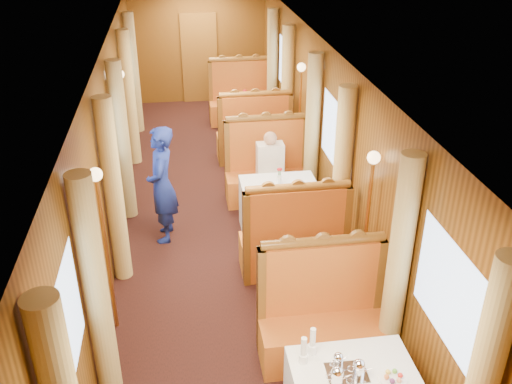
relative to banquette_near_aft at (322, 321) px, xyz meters
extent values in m
cube|color=brown|center=(-0.75, 8.46, 0.58)|extent=(0.80, 0.04, 2.00)
cube|color=#AA3712|center=(0.00, -0.06, -0.20)|extent=(1.30, 0.55, 0.45)
cube|color=#AA3712|center=(0.00, 0.15, 0.43)|extent=(1.30, 0.12, 0.80)
cylinder|color=brown|center=(0.00, 0.15, 0.87)|extent=(1.23, 0.10, 0.10)
cube|color=white|center=(0.00, 2.49, -0.05)|extent=(1.05, 0.72, 0.75)
cube|color=#AA3712|center=(0.00, 1.54, -0.20)|extent=(1.30, 0.55, 0.45)
cube|color=#AA3712|center=(0.00, 1.32, 0.43)|extent=(1.30, 0.12, 0.80)
cylinder|color=brown|center=(0.00, 1.32, 0.87)|extent=(1.23, 0.10, 0.10)
cube|color=#AA3712|center=(0.00, 3.44, -0.20)|extent=(1.30, 0.55, 0.45)
cube|color=#AA3712|center=(0.00, 3.65, 0.43)|extent=(1.30, 0.12, 0.80)
cylinder|color=brown|center=(0.00, 3.65, 0.87)|extent=(1.23, 0.10, 0.10)
cube|color=white|center=(0.00, 5.99, -0.05)|extent=(1.05, 0.72, 0.75)
cube|color=#AA3712|center=(0.00, 5.04, -0.20)|extent=(1.30, 0.55, 0.45)
cube|color=#AA3712|center=(0.00, 4.82, 0.43)|extent=(1.30, 0.12, 0.80)
cylinder|color=brown|center=(0.00, 4.82, 0.87)|extent=(1.23, 0.10, 0.10)
cube|color=#AA3712|center=(0.00, 6.94, -0.20)|extent=(1.30, 0.55, 0.45)
cube|color=#AA3712|center=(0.00, 7.15, 0.43)|extent=(1.30, 0.12, 0.80)
cylinder|color=brown|center=(0.00, 7.15, 0.87)|extent=(1.23, 0.10, 0.10)
cube|color=silver|center=(-0.07, -1.05, 0.33)|extent=(0.35, 0.27, 0.01)
cylinder|color=white|center=(0.29, -1.16, 0.33)|extent=(0.23, 0.23, 0.01)
cylinder|color=white|center=(-0.40, -0.87, 0.37)|extent=(0.08, 0.08, 0.08)
cylinder|color=white|center=(-0.40, -0.87, 0.50)|extent=(0.05, 0.05, 0.18)
cylinder|color=white|center=(-0.30, -0.77, 0.37)|extent=(0.08, 0.08, 0.08)
cylinder|color=white|center=(-0.30, -0.77, 0.50)|extent=(0.05, 0.05, 0.18)
cylinder|color=silver|center=(0.00, 2.46, 0.40)|extent=(0.06, 0.06, 0.14)
cylinder|color=silver|center=(-0.03, 5.99, 0.40)|extent=(0.06, 0.06, 0.14)
cylinder|color=tan|center=(-2.13, -0.23, 0.75)|extent=(0.22, 0.22, 2.35)
cylinder|color=tan|center=(0.63, -0.23, 0.75)|extent=(0.22, 0.22, 2.35)
cylinder|color=tan|center=(-2.13, 1.71, 0.75)|extent=(0.22, 0.22, 2.35)
cylinder|color=tan|center=(-2.13, 3.27, 0.75)|extent=(0.22, 0.22, 2.35)
cylinder|color=tan|center=(0.63, 1.71, 0.75)|extent=(0.22, 0.22, 2.35)
cylinder|color=tan|center=(0.63, 3.27, 0.75)|extent=(0.22, 0.22, 2.35)
cylinder|color=tan|center=(-2.13, 5.21, 0.75)|extent=(0.22, 0.22, 2.35)
cylinder|color=tan|center=(-2.13, 6.77, 0.75)|extent=(0.22, 0.22, 2.35)
cylinder|color=tan|center=(0.63, 5.21, 0.75)|extent=(0.22, 0.22, 2.35)
cylinder|color=tan|center=(0.63, 6.77, 0.75)|extent=(0.22, 0.22, 2.35)
cylinder|color=#BF8C3F|center=(-2.15, 0.74, 0.50)|extent=(0.04, 0.04, 1.85)
sphere|color=#FFD18C|center=(-2.15, 0.74, 1.46)|extent=(0.14, 0.14, 0.14)
cylinder|color=#BF8C3F|center=(0.65, 0.74, 0.50)|extent=(0.04, 0.04, 1.85)
sphere|color=#FFD18C|center=(0.65, 0.74, 1.46)|extent=(0.14, 0.14, 0.14)
cylinder|color=#BF8C3F|center=(-2.15, 4.24, 0.50)|extent=(0.04, 0.04, 1.85)
sphere|color=#FFD18C|center=(-2.15, 4.24, 1.46)|extent=(0.14, 0.14, 0.14)
cylinder|color=#BF8C3F|center=(0.65, 4.24, 0.50)|extent=(0.04, 0.04, 1.85)
sphere|color=#FFD18C|center=(0.65, 4.24, 1.46)|extent=(0.14, 0.14, 0.14)
imported|color=navy|center=(-1.59, 2.54, 0.40)|extent=(0.43, 0.63, 1.65)
cube|color=beige|center=(0.00, 3.26, 0.33)|extent=(0.40, 0.24, 0.55)
sphere|color=tan|center=(0.00, 3.26, 0.69)|extent=(0.20, 0.20, 0.20)
cube|color=beige|center=(0.00, 3.09, 0.10)|extent=(0.36, 0.30, 0.14)
camera|label=1|loc=(-1.32, -4.40, 3.86)|focal=40.00mm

